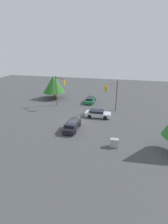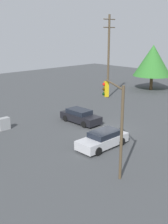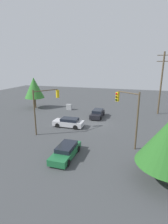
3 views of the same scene
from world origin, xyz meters
name	(u,v)px [view 2 (image 2 of 3)]	position (x,y,z in m)	size (l,w,h in m)	color
ground_plane	(104,129)	(0.00, 0.00, 0.00)	(80.00, 80.00, 0.00)	#424447
sedan_silver	(103,139)	(3.21, 2.75, 0.64)	(4.42, 1.87, 1.31)	silver
sedan_dark	(80,116)	(0.21, -3.06, 0.65)	(1.87, 4.38, 1.33)	black
traffic_signal_cross	(114,110)	(5.33, 5.59, 4.02)	(2.15, 3.24, 5.86)	brown
utility_pole_tall	(109,55)	(-9.96, -8.42, 5.76)	(2.20, 0.28, 10.92)	brown
electrical_cabinet	(4,124)	(6.79, -6.41, 0.56)	(1.04, 0.57, 1.13)	#9EA0A3
tree_far	(153,61)	(-19.12, -7.46, 4.54)	(5.81, 5.81, 6.90)	brown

